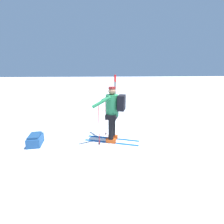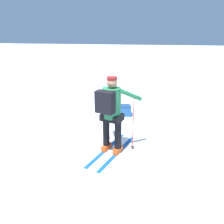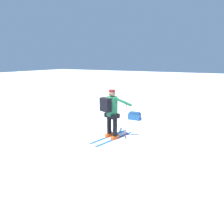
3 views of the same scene
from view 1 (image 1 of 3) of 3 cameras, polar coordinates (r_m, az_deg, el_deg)
The scene contains 4 objects.
ground_plane at distance 4.38m, azimuth 1.74°, elevation -13.86°, with size 80.00×80.00×0.00m, color white.
skier at distance 4.45m, azimuth 0.40°, elevation 0.69°, with size 1.07×1.73×1.70m.
dropped_backpack at distance 5.07m, azimuth -27.19°, elevation -9.42°, with size 0.58×0.42×0.33m.
trail_marker at distance 7.78m, azimuth 1.17°, elevation 8.10°, with size 0.10×0.10×1.90m.
Camera 1 is at (-3.76, 0.47, 2.19)m, focal length 24.00 mm.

